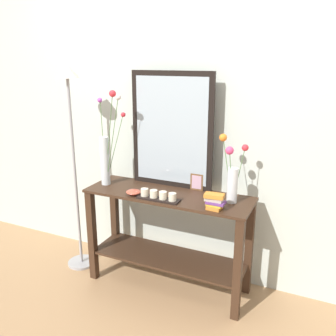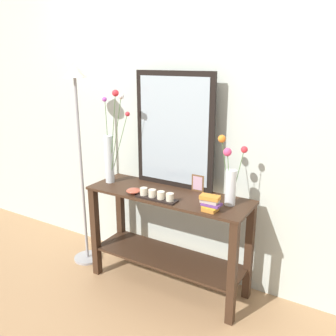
{
  "view_description": "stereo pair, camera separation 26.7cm",
  "coord_description": "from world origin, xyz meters",
  "px_view_note": "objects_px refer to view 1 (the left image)",
  "views": [
    {
      "loc": [
        1.07,
        -2.32,
        1.76
      ],
      "look_at": [
        0.0,
        0.0,
        0.98
      ],
      "focal_mm": 38.85,
      "sensor_mm": 36.0,
      "label": 1
    },
    {
      "loc": [
        1.31,
        -2.19,
        1.76
      ],
      "look_at": [
        0.0,
        0.0,
        0.98
      ],
      "focal_mm": 38.85,
      "sensor_mm": 36.0,
      "label": 2
    }
  ],
  "objects_px": {
    "floor_lamp": "(72,136)",
    "vase_right": "(232,176)",
    "console_table": "(168,229)",
    "mirror_leaning": "(172,131)",
    "book_stack": "(215,201)",
    "candle_tray": "(158,196)",
    "decorative_bowl": "(134,192)",
    "picture_frame_small": "(197,182)",
    "tall_vase_left": "(106,153)"
  },
  "relations": [
    {
      "from": "floor_lamp",
      "to": "vase_right",
      "type": "bearing_deg",
      "value": 3.55
    },
    {
      "from": "console_table",
      "to": "mirror_leaning",
      "type": "xyz_separation_m",
      "value": [
        -0.05,
        0.18,
        0.74
      ]
    },
    {
      "from": "console_table",
      "to": "book_stack",
      "type": "relative_size",
      "value": 8.93
    },
    {
      "from": "candle_tray",
      "to": "decorative_bowl",
      "type": "distance_m",
      "value": 0.21
    },
    {
      "from": "picture_frame_small",
      "to": "candle_tray",
      "type": "bearing_deg",
      "value": -120.38
    },
    {
      "from": "mirror_leaning",
      "to": "picture_frame_small",
      "type": "xyz_separation_m",
      "value": [
        0.22,
        -0.01,
        -0.38
      ]
    },
    {
      "from": "tall_vase_left",
      "to": "picture_frame_small",
      "type": "height_order",
      "value": "tall_vase_left"
    },
    {
      "from": "tall_vase_left",
      "to": "candle_tray",
      "type": "relative_size",
      "value": 2.37
    },
    {
      "from": "vase_right",
      "to": "tall_vase_left",
      "type": "bearing_deg",
      "value": -177.09
    },
    {
      "from": "tall_vase_left",
      "to": "mirror_leaning",
      "type": "bearing_deg",
      "value": 21.45
    },
    {
      "from": "console_table",
      "to": "vase_right",
      "type": "relative_size",
      "value": 2.64
    },
    {
      "from": "book_stack",
      "to": "floor_lamp",
      "type": "bearing_deg",
      "value": 175.97
    },
    {
      "from": "tall_vase_left",
      "to": "floor_lamp",
      "type": "height_order",
      "value": "floor_lamp"
    },
    {
      "from": "candle_tray",
      "to": "book_stack",
      "type": "distance_m",
      "value": 0.42
    },
    {
      "from": "vase_right",
      "to": "console_table",
      "type": "bearing_deg",
      "value": -175.44
    },
    {
      "from": "picture_frame_small",
      "to": "console_table",
      "type": "bearing_deg",
      "value": -135.67
    },
    {
      "from": "mirror_leaning",
      "to": "decorative_bowl",
      "type": "bearing_deg",
      "value": -118.91
    },
    {
      "from": "console_table",
      "to": "book_stack",
      "type": "bearing_deg",
      "value": -17.81
    },
    {
      "from": "mirror_leaning",
      "to": "tall_vase_left",
      "type": "distance_m",
      "value": 0.55
    },
    {
      "from": "vase_right",
      "to": "decorative_bowl",
      "type": "xyz_separation_m",
      "value": [
        -0.69,
        -0.17,
        -0.17
      ]
    },
    {
      "from": "tall_vase_left",
      "to": "decorative_bowl",
      "type": "height_order",
      "value": "tall_vase_left"
    },
    {
      "from": "decorative_bowl",
      "to": "candle_tray",
      "type": "bearing_deg",
      "value": -2.48
    },
    {
      "from": "tall_vase_left",
      "to": "picture_frame_small",
      "type": "relative_size",
      "value": 5.81
    },
    {
      "from": "tall_vase_left",
      "to": "decorative_bowl",
      "type": "bearing_deg",
      "value": -21.1
    },
    {
      "from": "book_stack",
      "to": "floor_lamp",
      "type": "distance_m",
      "value": 1.28
    },
    {
      "from": "tall_vase_left",
      "to": "book_stack",
      "type": "distance_m",
      "value": 0.96
    },
    {
      "from": "console_table",
      "to": "candle_tray",
      "type": "distance_m",
      "value": 0.35
    },
    {
      "from": "tall_vase_left",
      "to": "picture_frame_small",
      "type": "bearing_deg",
      "value": 14.24
    },
    {
      "from": "tall_vase_left",
      "to": "floor_lamp",
      "type": "distance_m",
      "value": 0.32
    },
    {
      "from": "picture_frame_small",
      "to": "floor_lamp",
      "type": "distance_m",
      "value": 1.07
    },
    {
      "from": "candle_tray",
      "to": "floor_lamp",
      "type": "bearing_deg",
      "value": 173.13
    },
    {
      "from": "mirror_leaning",
      "to": "candle_tray",
      "type": "bearing_deg",
      "value": -83.04
    },
    {
      "from": "console_table",
      "to": "picture_frame_small",
      "type": "bearing_deg",
      "value": 44.33
    },
    {
      "from": "tall_vase_left",
      "to": "vase_right",
      "type": "height_order",
      "value": "tall_vase_left"
    },
    {
      "from": "vase_right",
      "to": "decorative_bowl",
      "type": "bearing_deg",
      "value": -166.17
    },
    {
      "from": "candle_tray",
      "to": "picture_frame_small",
      "type": "height_order",
      "value": "picture_frame_small"
    },
    {
      "from": "tall_vase_left",
      "to": "book_stack",
      "type": "bearing_deg",
      "value": -7.13
    },
    {
      "from": "mirror_leaning",
      "to": "floor_lamp",
      "type": "bearing_deg",
      "value": -164.37
    },
    {
      "from": "candle_tray",
      "to": "book_stack",
      "type": "relative_size",
      "value": 2.23
    },
    {
      "from": "tall_vase_left",
      "to": "candle_tray",
      "type": "bearing_deg",
      "value": -13.93
    },
    {
      "from": "mirror_leaning",
      "to": "vase_right",
      "type": "distance_m",
      "value": 0.6
    },
    {
      "from": "console_table",
      "to": "book_stack",
      "type": "height_order",
      "value": "book_stack"
    },
    {
      "from": "candle_tray",
      "to": "decorative_bowl",
      "type": "height_order",
      "value": "candle_tray"
    },
    {
      "from": "mirror_leaning",
      "to": "tall_vase_left",
      "type": "xyz_separation_m",
      "value": [
        -0.48,
        -0.19,
        -0.18
      ]
    },
    {
      "from": "book_stack",
      "to": "decorative_bowl",
      "type": "bearing_deg",
      "value": -179.77
    },
    {
      "from": "tall_vase_left",
      "to": "floor_lamp",
      "type": "relative_size",
      "value": 0.44
    },
    {
      "from": "candle_tray",
      "to": "console_table",
      "type": "bearing_deg",
      "value": 85.39
    },
    {
      "from": "vase_right",
      "to": "decorative_bowl",
      "type": "relative_size",
      "value": 4.34
    },
    {
      "from": "candle_tray",
      "to": "decorative_bowl",
      "type": "bearing_deg",
      "value": 177.52
    },
    {
      "from": "picture_frame_small",
      "to": "book_stack",
      "type": "xyz_separation_m",
      "value": [
        0.24,
        -0.29,
        -0.01
      ]
    }
  ]
}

